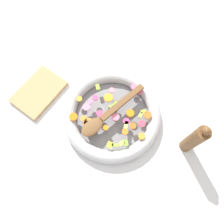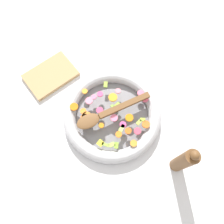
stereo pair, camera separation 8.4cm
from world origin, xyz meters
name	(u,v)px [view 1 (the left image)]	position (x,y,z in m)	size (l,w,h in m)	color
ground_plane	(112,116)	(0.00, 0.00, 0.00)	(4.00, 4.00, 0.00)	silver
skillet	(112,115)	(0.00, 0.00, 0.02)	(0.39, 0.39, 0.05)	slate
chopped_vegetables	(111,115)	(-0.01, -0.01, 0.05)	(0.27, 0.31, 0.01)	orange
wooden_spoon	(107,115)	(-0.02, 0.01, 0.06)	(0.30, 0.11, 0.01)	brown
pepper_mill	(194,140)	(0.07, -0.30, 0.10)	(0.05, 0.05, 0.22)	brown
cutting_board	(39,92)	(-0.09, 0.31, 0.01)	(0.21, 0.15, 0.02)	tan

